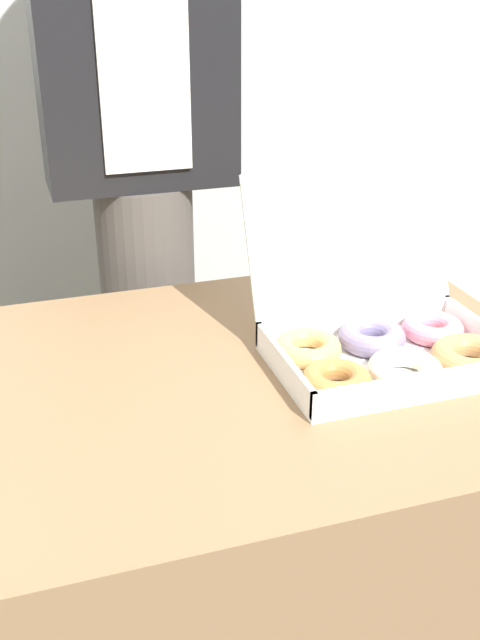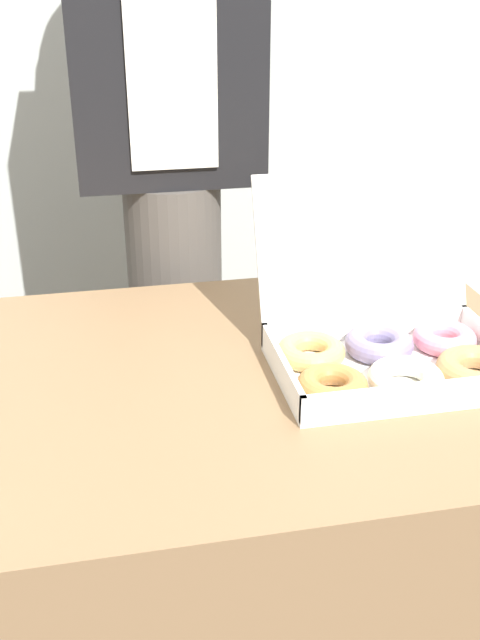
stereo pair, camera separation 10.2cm
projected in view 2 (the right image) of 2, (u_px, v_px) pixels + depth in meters
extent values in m
cube|color=brown|center=(233.00, 560.00, 1.22)|extent=(0.96, 0.67, 0.70)
cube|color=white|center=(391.00, 372.00, 1.06)|extent=(0.33, 0.22, 0.01)
cube|color=white|center=(282.00, 369.00, 1.02)|extent=(0.01, 0.22, 0.04)
cube|color=white|center=(423.00, 396.00, 0.96)|extent=(0.33, 0.01, 0.04)
cube|color=white|center=(366.00, 326.00, 1.14)|extent=(0.33, 0.01, 0.04)
cube|color=white|center=(362.00, 242.00, 1.13)|extent=(0.33, 0.09, 0.20)
torus|color=#A87038|center=(332.00, 386.00, 0.99)|extent=(0.13, 0.13, 0.03)
torus|color=tan|center=(311.00, 351.00, 1.08)|extent=(0.14, 0.14, 0.03)
torus|color=silver|center=(406.00, 379.00, 1.01)|extent=(0.14, 0.14, 0.03)
torus|color=slate|center=(379.00, 344.00, 1.09)|extent=(0.13, 0.13, 0.03)
torus|color=#B27F4C|center=(477.00, 370.00, 1.02)|extent=(0.15, 0.15, 0.03)
torus|color=pink|center=(444.00, 338.00, 1.11)|extent=(0.12, 0.12, 0.03)
cylinder|color=#4C4742|center=(179.00, 372.00, 1.63)|extent=(0.19, 0.19, 0.85)
cube|color=black|center=(165.00, 29.00, 1.32)|extent=(0.35, 0.16, 0.55)
cube|color=silver|center=(172.00, 67.00, 1.28)|extent=(0.16, 0.01, 0.35)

